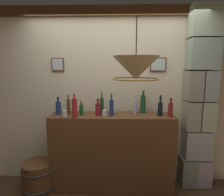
% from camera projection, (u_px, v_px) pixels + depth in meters
% --- Properties ---
extents(panelled_rear_partition, '(3.69, 0.15, 2.65)m').
position_uv_depth(panelled_rear_partition, '(113.00, 92.00, 3.02)').
color(panelled_rear_partition, beige).
rests_on(panelled_rear_partition, ground).
extents(stone_pillar, '(0.43, 0.33, 2.58)m').
position_uv_depth(stone_pillar, '(199.00, 100.00, 2.86)').
color(stone_pillar, gray).
rests_on(stone_pillar, ground).
extents(bar_shelf_unit, '(1.74, 0.42, 1.11)m').
position_uv_depth(bar_shelf_unit, '(112.00, 152.00, 2.87)').
color(bar_shelf_unit, brown).
rests_on(bar_shelf_unit, ground).
extents(liquor_bottle_tequila, '(0.05, 0.05, 0.28)m').
position_uv_depth(liquor_bottle_tequila, '(69.00, 106.00, 2.84)').
color(liquor_bottle_tequila, brown).
rests_on(liquor_bottle_tequila, bar_shelf_unit).
extents(liquor_bottle_rye, '(0.07, 0.07, 0.34)m').
position_uv_depth(liquor_bottle_rye, '(143.00, 104.00, 2.89)').
color(liquor_bottle_rye, '#194C26').
rests_on(liquor_bottle_rye, bar_shelf_unit).
extents(liquor_bottle_vodka, '(0.06, 0.06, 0.25)m').
position_uv_depth(liquor_bottle_vodka, '(170.00, 109.00, 2.68)').
color(liquor_bottle_vodka, maroon).
rests_on(liquor_bottle_vodka, bar_shelf_unit).
extents(liquor_bottle_amaro, '(0.05, 0.05, 0.25)m').
position_uv_depth(liquor_bottle_amaro, '(135.00, 107.00, 2.86)').
color(liquor_bottle_amaro, silver).
rests_on(liquor_bottle_amaro, bar_shelf_unit).
extents(liquor_bottle_mezcal, '(0.08, 0.08, 0.25)m').
position_uv_depth(liquor_bottle_mezcal, '(58.00, 107.00, 2.81)').
color(liquor_bottle_mezcal, navy).
rests_on(liquor_bottle_mezcal, bar_shelf_unit).
extents(liquor_bottle_bourbon, '(0.06, 0.06, 0.21)m').
position_uv_depth(liquor_bottle_bourbon, '(81.00, 109.00, 2.77)').
color(liquor_bottle_bourbon, '#175421').
rests_on(liquor_bottle_bourbon, bar_shelf_unit).
extents(liquor_bottle_whiskey, '(0.06, 0.06, 0.31)m').
position_uv_depth(liquor_bottle_whiskey, '(102.00, 105.00, 2.86)').
color(liquor_bottle_whiskey, '#1A4C22').
rests_on(liquor_bottle_whiskey, bar_shelf_unit).
extents(liquor_bottle_rum, '(0.07, 0.07, 0.23)m').
position_uv_depth(liquor_bottle_rum, '(98.00, 109.00, 2.74)').
color(liquor_bottle_rum, maroon).
rests_on(liquor_bottle_rum, bar_shelf_unit).
extents(liquor_bottle_port, '(0.07, 0.07, 0.28)m').
position_uv_depth(liquor_bottle_port, '(160.00, 108.00, 2.72)').
color(liquor_bottle_port, black).
rests_on(liquor_bottle_port, bar_shelf_unit).
extents(liquor_bottle_sherry, '(0.06, 0.06, 0.31)m').
position_uv_depth(liquor_bottle_sherry, '(111.00, 107.00, 2.72)').
color(liquor_bottle_sherry, navy).
rests_on(liquor_bottle_sherry, bar_shelf_unit).
extents(liquor_bottle_brandy, '(0.07, 0.07, 0.32)m').
position_uv_depth(liquor_bottle_brandy, '(75.00, 108.00, 2.61)').
color(liquor_bottle_brandy, maroon).
rests_on(liquor_bottle_brandy, bar_shelf_unit).
extents(glass_tumbler_rocks, '(0.06, 0.06, 0.09)m').
position_uv_depth(glass_tumbler_rocks, '(65.00, 114.00, 2.67)').
color(glass_tumbler_rocks, silver).
rests_on(glass_tumbler_rocks, bar_shelf_unit).
extents(glass_tumbler_highball, '(0.07, 0.07, 0.08)m').
position_uv_depth(glass_tumbler_highball, '(105.00, 113.00, 2.74)').
color(glass_tumbler_highball, silver).
rests_on(glass_tumbler_highball, bar_shelf_unit).
extents(pendant_lamp, '(0.48, 0.48, 0.62)m').
position_uv_depth(pendant_lamp, '(136.00, 68.00, 1.97)').
color(pendant_lamp, beige).
extents(wooden_barrel, '(0.46, 0.46, 0.44)m').
position_uv_depth(wooden_barrel, '(38.00, 177.00, 2.82)').
color(wooden_barrel, brown).
rests_on(wooden_barrel, ground).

